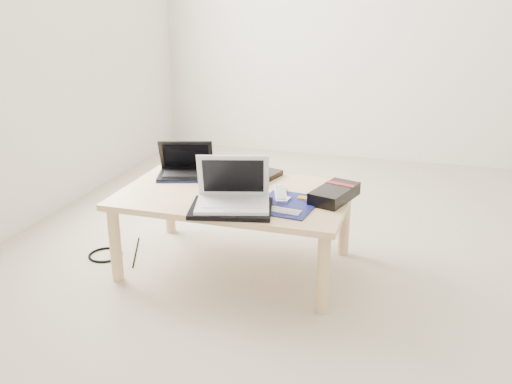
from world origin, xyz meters
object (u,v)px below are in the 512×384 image
(white_laptop, at_px, (233,195))
(gpu_box, at_px, (334,194))
(coffee_table, at_px, (235,201))
(netbook, at_px, (186,169))

(white_laptop, relative_size, gpu_box, 1.21)
(coffee_table, xyz_separation_m, gpu_box, (0.48, 0.04, 0.08))
(netbook, height_order, gpu_box, netbook)
(gpu_box, bearing_deg, netbook, 171.04)
(white_laptop, xyz_separation_m, gpu_box, (0.42, 0.24, -0.04))
(white_laptop, bearing_deg, netbook, 136.49)
(coffee_table, height_order, white_laptop, white_laptop)
(netbook, distance_m, gpu_box, 0.82)
(coffee_table, bearing_deg, netbook, 153.51)
(coffee_table, distance_m, gpu_box, 0.49)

